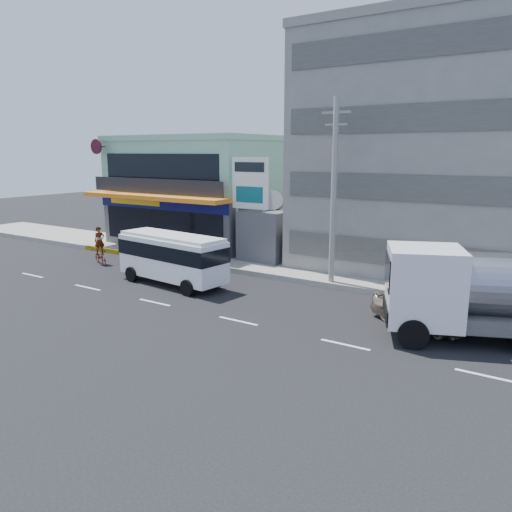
{
  "coord_description": "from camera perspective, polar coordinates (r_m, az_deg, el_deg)",
  "views": [
    {
      "loc": [
        16.94,
        -16.91,
        7.24
      ],
      "look_at": [
        3.83,
        3.22,
        2.2
      ],
      "focal_mm": 35.0,
      "sensor_mm": 36.0,
      "label": 1
    }
  ],
  "objects": [
    {
      "name": "sedan",
      "position": [
        22.19,
        18.35,
        -5.79
      ],
      "size": [
        4.72,
        3.25,
        1.49
      ],
      "primitive_type": "imported",
      "rotation": [
        0.0,
        0.0,
        1.19
      ],
      "color": "beige",
      "rests_on": "ground"
    },
    {
      "name": "tanker_truck",
      "position": [
        21.18,
        26.21,
        -3.88
      ],
      "size": [
        9.51,
        5.91,
        3.62
      ],
      "color": "white",
      "rests_on": "ground"
    },
    {
      "name": "concrete_building",
      "position": [
        32.66,
        21.18,
        10.65
      ],
      "size": [
        16.0,
        12.0,
        14.0
      ],
      "primitive_type": "cube",
      "color": "gray",
      "rests_on": "ground"
    },
    {
      "name": "sidewalk",
      "position": [
        29.84,
        8.5,
        -2.03
      ],
      "size": [
        70.0,
        5.0,
        0.3
      ],
      "primitive_type": "cube",
      "color": "gray",
      "rests_on": "ground"
    },
    {
      "name": "billboard",
      "position": [
        31.48,
        -0.68,
        7.64
      ],
      "size": [
        2.6,
        0.18,
        6.9
      ],
      "color": "gray",
      "rests_on": "ground"
    },
    {
      "name": "satellite_dish",
      "position": [
        32.85,
        1.81,
        5.44
      ],
      "size": [
        1.5,
        1.5,
        0.15
      ],
      "primitive_type": "cylinder",
      "color": "slate",
      "rests_on": "gap_structure"
    },
    {
      "name": "utility_pole_near",
      "position": [
        26.74,
        8.89,
        7.23
      ],
      "size": [
        1.6,
        0.3,
        10.0
      ],
      "color": "#999993",
      "rests_on": "ground"
    },
    {
      "name": "motorcycle_rider",
      "position": [
        34.16,
        -17.37,
        0.46
      ],
      "size": [
        2.03,
        1.33,
        2.46
      ],
      "color": "#5B140D",
      "rests_on": "ground"
    },
    {
      "name": "ground",
      "position": [
        25.0,
        -11.51,
        -5.23
      ],
      "size": [
        120.0,
        120.0,
        0.0
      ],
      "primitive_type": "plane",
      "color": "black",
      "rests_on": "ground"
    },
    {
      "name": "minibus",
      "position": [
        27.76,
        -9.57,
        0.12
      ],
      "size": [
        6.91,
        2.92,
        2.81
      ],
      "color": "white",
      "rests_on": "ground"
    },
    {
      "name": "gap_structure",
      "position": [
        33.95,
        2.67,
        2.53
      ],
      "size": [
        3.0,
        6.0,
        3.5
      ],
      "primitive_type": "cube",
      "color": "#46474B",
      "rests_on": "ground"
    },
    {
      "name": "shop_building",
      "position": [
        39.8,
        -5.91,
        7.11
      ],
      "size": [
        12.4,
        11.7,
        8.0
      ],
      "color": "#46474B",
      "rests_on": "ground"
    }
  ]
}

